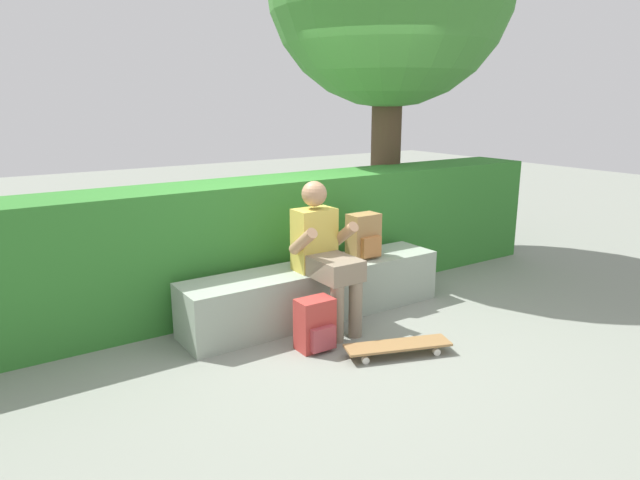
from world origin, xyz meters
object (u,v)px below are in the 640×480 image
(skateboard_near_person, at_px, (398,346))
(backpack_on_ground, at_px, (316,325))
(bench_main, at_px, (316,291))
(backpack_on_bench, at_px, (364,236))
(person_skater, at_px, (324,251))

(skateboard_near_person, bearing_deg, backpack_on_ground, 135.72)
(bench_main, relative_size, skateboard_near_person, 2.94)
(skateboard_near_person, relative_size, backpack_on_ground, 2.05)
(bench_main, relative_size, backpack_on_ground, 6.03)
(bench_main, relative_size, backpack_on_bench, 6.03)
(bench_main, height_order, backpack_on_bench, backpack_on_bench)
(bench_main, xyz_separation_m, backpack_on_bench, (0.51, -0.01, 0.42))
(bench_main, height_order, backpack_on_ground, bench_main)
(person_skater, bearing_deg, bench_main, 73.60)
(person_skater, xyz_separation_m, backpack_on_ground, (-0.31, -0.33, -0.47))
(skateboard_near_person, bearing_deg, backpack_on_bench, 66.04)
(skateboard_near_person, xyz_separation_m, backpack_on_bench, (0.44, 0.98, 0.58))
(bench_main, bearing_deg, skateboard_near_person, -85.49)
(backpack_on_bench, bearing_deg, bench_main, 178.95)
(skateboard_near_person, height_order, backpack_on_ground, backpack_on_ground)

